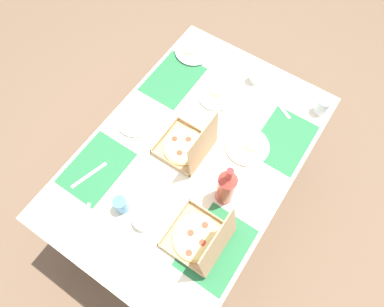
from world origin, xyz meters
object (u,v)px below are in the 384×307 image
(pizza_box_center, at_px, (188,146))
(cup_spare, at_px, (121,205))
(plate_far_right, at_px, (216,95))
(condiment_bowl, at_px, (143,221))
(plate_near_right, at_px, (193,51))
(cup_clear_left, at_px, (322,106))
(soda_bottle, at_px, (226,187))
(cup_red, at_px, (256,75))
(plate_middle, at_px, (248,146))
(plate_near_left, at_px, (137,119))
(pizza_box_edge_far, at_px, (201,239))

(pizza_box_center, height_order, cup_spare, pizza_box_center)
(plate_far_right, xyz_separation_m, condiment_bowl, (0.82, 0.10, 0.01))
(plate_far_right, bearing_deg, cup_spare, -1.85)
(pizza_box_center, distance_m, plate_far_right, 0.38)
(plate_near_right, xyz_separation_m, cup_clear_left, (-0.03, 0.83, 0.04))
(plate_far_right, relative_size, cup_clear_left, 2.06)
(plate_near_right, xyz_separation_m, soda_bottle, (0.69, 0.64, 0.12))
(plate_near_right, bearing_deg, plate_far_right, 55.27)
(plate_far_right, xyz_separation_m, soda_bottle, (0.49, 0.35, 0.12))
(pizza_box_center, relative_size, plate_far_right, 1.40)
(cup_red, bearing_deg, plate_near_right, -87.26)
(cup_red, distance_m, condiment_bowl, 1.04)
(plate_middle, height_order, plate_far_right, same)
(plate_middle, relative_size, plate_far_right, 1.14)
(plate_near_left, xyz_separation_m, plate_near_right, (-0.58, -0.01, 0.00))
(plate_middle, height_order, cup_red, cup_red)
(pizza_box_edge_far, distance_m, plate_near_left, 0.75)
(plate_near_right, distance_m, condiment_bowl, 1.09)
(condiment_bowl, bearing_deg, cup_spare, -89.76)
(pizza_box_center, distance_m, plate_middle, 0.32)
(plate_near_left, bearing_deg, cup_spare, 29.85)
(pizza_box_edge_far, height_order, cup_spare, pizza_box_edge_far)
(soda_bottle, height_order, cup_clear_left, soda_bottle)
(plate_near_right, distance_m, cup_spare, 1.05)
(plate_middle, bearing_deg, condiment_bowl, -18.75)
(pizza_box_center, relative_size, cup_clear_left, 2.89)
(pizza_box_edge_far, height_order, soda_bottle, soda_bottle)
(pizza_box_center, bearing_deg, pizza_box_edge_far, 41.40)
(plate_near_left, distance_m, plate_far_right, 0.47)
(pizza_box_edge_far, bearing_deg, condiment_bowl, -74.36)
(plate_near_left, xyz_separation_m, plate_far_right, (-0.38, 0.28, 0.00))
(pizza_box_center, bearing_deg, plate_far_right, -170.93)
(plate_near_left, height_order, plate_far_right, plate_far_right)
(pizza_box_center, bearing_deg, plate_near_left, -89.39)
(plate_middle, xyz_separation_m, cup_clear_left, (-0.42, 0.22, 0.04))
(soda_bottle, xyz_separation_m, cup_spare, (0.33, -0.38, -0.08))
(plate_near_left, distance_m, cup_spare, 0.51)
(pizza_box_center, xyz_separation_m, plate_far_right, (-0.38, -0.06, -0.04))
(condiment_bowl, bearing_deg, pizza_box_center, -174.94)
(pizza_box_center, bearing_deg, condiment_bowl, 5.06)
(plate_middle, distance_m, plate_near_left, 0.62)
(cup_clear_left, relative_size, cup_spare, 0.96)
(plate_near_left, relative_size, cup_red, 2.36)
(plate_near_left, bearing_deg, plate_far_right, 143.87)
(plate_near_left, bearing_deg, pizza_box_center, 90.61)
(plate_far_right, bearing_deg, cup_red, 149.82)
(plate_near_left, bearing_deg, plate_middle, 108.26)
(cup_clear_left, bearing_deg, plate_far_right, -66.25)
(pizza_box_edge_far, bearing_deg, plate_middle, -173.25)
(pizza_box_edge_far, xyz_separation_m, soda_bottle, (-0.25, -0.03, 0.09))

